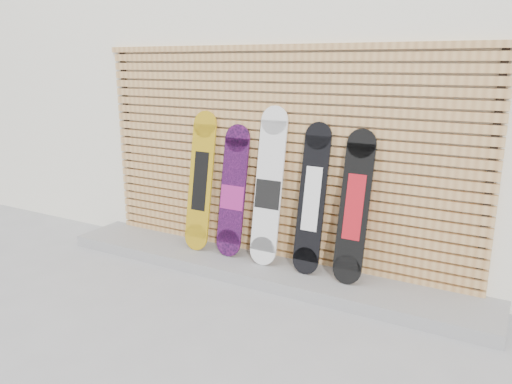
{
  "coord_description": "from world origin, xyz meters",
  "views": [
    {
      "loc": [
        2.14,
        -3.51,
        2.13
      ],
      "look_at": [
        -0.25,
        0.75,
        0.85
      ],
      "focal_mm": 35.0,
      "sensor_mm": 36.0,
      "label": 1
    }
  ],
  "objects_px": {
    "snowboard_3": "(312,199)",
    "snowboard_4": "(354,207)",
    "snowboard_0": "(201,181)",
    "snowboard_1": "(233,192)",
    "snowboard_2": "(269,188)"
  },
  "relations": [
    {
      "from": "snowboard_3",
      "to": "snowboard_4",
      "type": "distance_m",
      "value": 0.43
    },
    {
      "from": "snowboard_0",
      "to": "snowboard_1",
      "type": "distance_m",
      "value": 0.41
    },
    {
      "from": "snowboard_1",
      "to": "snowboard_3",
      "type": "height_order",
      "value": "snowboard_3"
    },
    {
      "from": "snowboard_0",
      "to": "snowboard_1",
      "type": "xyz_separation_m",
      "value": [
        0.41,
        0.01,
        -0.07
      ]
    },
    {
      "from": "snowboard_2",
      "to": "snowboard_4",
      "type": "xyz_separation_m",
      "value": [
        0.9,
        -0.01,
        -0.07
      ]
    },
    {
      "from": "snowboard_1",
      "to": "snowboard_2",
      "type": "distance_m",
      "value": 0.44
    },
    {
      "from": "snowboard_0",
      "to": "snowboard_3",
      "type": "height_order",
      "value": "snowboard_0"
    },
    {
      "from": "snowboard_1",
      "to": "snowboard_2",
      "type": "xyz_separation_m",
      "value": [
        0.43,
        -0.01,
        0.1
      ]
    },
    {
      "from": "snowboard_4",
      "to": "snowboard_0",
      "type": "bearing_deg",
      "value": 179.58
    },
    {
      "from": "snowboard_0",
      "to": "snowboard_3",
      "type": "xyz_separation_m",
      "value": [
        1.31,
        -0.0,
        -0.02
      ]
    },
    {
      "from": "snowboard_0",
      "to": "snowboard_2",
      "type": "xyz_separation_m",
      "value": [
        0.84,
        -0.01,
        0.03
      ]
    },
    {
      "from": "snowboard_0",
      "to": "snowboard_1",
      "type": "height_order",
      "value": "snowboard_0"
    },
    {
      "from": "snowboard_0",
      "to": "snowboard_2",
      "type": "relative_size",
      "value": 0.94
    },
    {
      "from": "snowboard_2",
      "to": "snowboard_4",
      "type": "distance_m",
      "value": 0.9
    },
    {
      "from": "snowboard_0",
      "to": "snowboard_2",
      "type": "distance_m",
      "value": 0.84
    }
  ]
}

